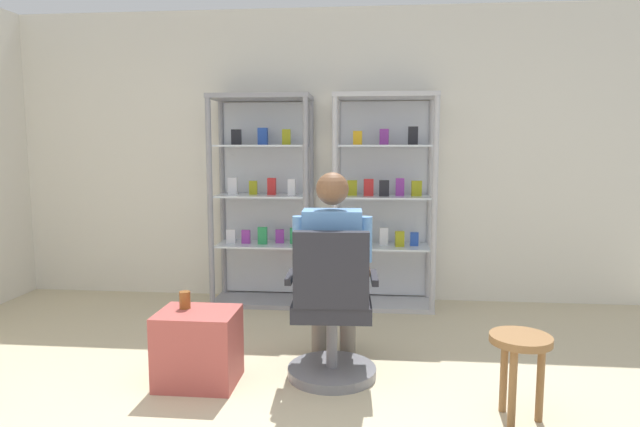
# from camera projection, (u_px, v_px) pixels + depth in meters

# --- Properties ---
(back_wall) EXTENTS (6.00, 0.10, 2.70)m
(back_wall) POSITION_uv_depth(u_px,v_px,m) (325.00, 156.00, 5.17)
(back_wall) COLOR silver
(back_wall) RESTS_ON ground
(display_cabinet_left) EXTENTS (0.90, 0.45, 1.90)m
(display_cabinet_left) POSITION_uv_depth(u_px,v_px,m) (263.00, 199.00, 5.03)
(display_cabinet_left) COLOR gray
(display_cabinet_left) RESTS_ON ground
(display_cabinet_right) EXTENTS (0.90, 0.45, 1.90)m
(display_cabinet_right) POSITION_uv_depth(u_px,v_px,m) (384.00, 200.00, 4.93)
(display_cabinet_right) COLOR #B7B7BC
(display_cabinet_right) RESTS_ON ground
(office_chair) EXTENTS (0.57, 0.56, 0.96)m
(office_chair) POSITION_uv_depth(u_px,v_px,m) (332.00, 318.00, 3.36)
(office_chair) COLOR slate
(office_chair) RESTS_ON ground
(seated_shopkeeper) EXTENTS (0.50, 0.58, 1.29)m
(seated_shopkeeper) POSITION_uv_depth(u_px,v_px,m) (333.00, 262.00, 3.48)
(seated_shopkeeper) COLOR slate
(seated_shopkeeper) RESTS_ON ground
(storage_crate) EXTENTS (0.47, 0.38, 0.45)m
(storage_crate) POSITION_uv_depth(u_px,v_px,m) (198.00, 347.00, 3.33)
(storage_crate) COLOR #B24C47
(storage_crate) RESTS_ON ground
(tea_glass) EXTENTS (0.07, 0.07, 0.11)m
(tea_glass) POSITION_uv_depth(u_px,v_px,m) (185.00, 300.00, 3.36)
(tea_glass) COLOR brown
(tea_glass) RESTS_ON storage_crate
(wooden_stool) EXTENTS (0.32, 0.32, 0.47)m
(wooden_stool) POSITION_uv_depth(u_px,v_px,m) (520.00, 353.00, 2.86)
(wooden_stool) COLOR olive
(wooden_stool) RESTS_ON ground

